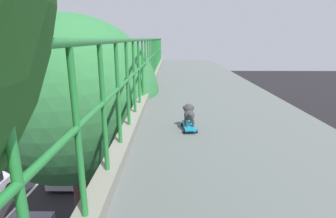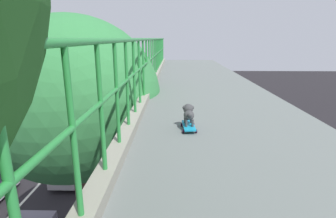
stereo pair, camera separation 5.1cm
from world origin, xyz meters
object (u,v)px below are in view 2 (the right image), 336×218
Objects in this scene: car_silver_fifth at (79,162)px; car_green_sixth at (51,137)px; toy_skateboard at (189,126)px; city_bus at (103,84)px; small_dog at (189,113)px.

car_green_sixth is (-3.40, 3.88, 0.03)m from car_silver_fifth.
toy_skateboard is at bearing -59.71° from car_silver_fifth.
toy_skateboard is at bearing -56.24° from car_green_sixth.
city_bus is 24.29× the size of toy_skateboard.
car_silver_fifth is 5.16m from car_green_sixth.
small_dog is (9.34, -29.28, 4.60)m from city_bus.
city_bus is at bearing 100.73° from car_silver_fifth.
toy_skateboard is (9.34, -29.31, 4.40)m from city_bus.
small_dog reaches higher than car_silver_fifth.
small_dog is at bearing -59.62° from car_silver_fifth.
car_green_sixth is at bearing -88.77° from city_bus.
car_green_sixth is 17.14m from small_dog.
car_silver_fifth is 12.40m from toy_skateboard.
car_silver_fifth is 12.46m from small_dog.
city_bus is 31.07m from small_dog.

